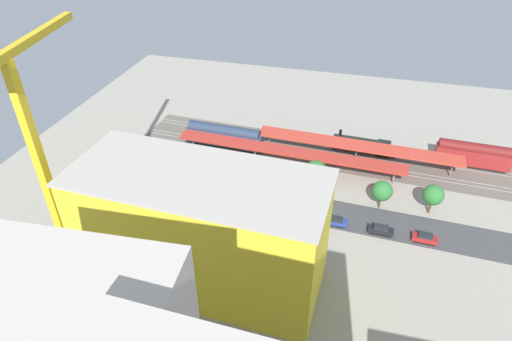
# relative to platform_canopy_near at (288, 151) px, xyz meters

# --- Properties ---
(ground_plane) EXTENTS (145.26, 145.26, 0.00)m
(ground_plane) POSITION_rel_platform_canopy_near_xyz_m (-6.64, 11.99, -3.99)
(ground_plane) COLOR #9E998C
(ground_plane) RESTS_ON ground
(rail_bed) EXTENTS (91.35, 18.53, 0.01)m
(rail_bed) POSITION_rel_platform_canopy_near_xyz_m (-6.64, -7.80, -3.99)
(rail_bed) COLOR #665E54
(rail_bed) RESTS_ON ground
(street_asphalt) EXTENTS (91.10, 13.14, 0.01)m
(street_asphalt) POSITION_rel_platform_canopy_near_xyz_m (-6.64, 14.66, -3.99)
(street_asphalt) COLOR #424244
(street_asphalt) RESTS_ON ground
(track_rails) EXTENTS (90.70, 12.10, 0.12)m
(track_rails) POSITION_rel_platform_canopy_near_xyz_m (-6.64, -7.80, -3.81)
(track_rails) COLOR #9E9EA8
(track_rails) RESTS_ON ground
(platform_canopy_near) EXTENTS (53.77, 6.57, 4.24)m
(platform_canopy_near) POSITION_rel_platform_canopy_near_xyz_m (0.00, 0.00, 0.00)
(platform_canopy_near) COLOR #B73328
(platform_canopy_near) RESTS_ON ground
(platform_canopy_far) EXTENTS (47.77, 6.90, 4.57)m
(platform_canopy_far) POSITION_rel_platform_canopy_near_xyz_m (-15.27, -6.16, 0.33)
(platform_canopy_far) COLOR #C63D2D
(platform_canopy_far) RESTS_ON ground
(locomotive) EXTENTS (15.39, 3.40, 5.07)m
(locomotive) POSITION_rel_platform_canopy_near_xyz_m (-16.98, -10.99, -2.20)
(locomotive) COLOR black
(locomotive) RESTS_ON ground
(passenger_coach) EXTENTS (16.56, 3.57, 6.11)m
(passenger_coach) POSITION_rel_platform_canopy_near_xyz_m (-41.66, -10.99, -0.76)
(passenger_coach) COLOR black
(passenger_coach) RESTS_ON ground
(freight_coach_far) EXTENTS (19.30, 3.73, 5.87)m
(freight_coach_far) POSITION_rel_platform_canopy_near_xyz_m (17.13, -4.60, -0.90)
(freight_coach_far) COLOR black
(freight_coach_far) RESTS_ON ground
(parked_car_0) EXTENTS (4.66, 2.02, 1.76)m
(parked_car_0) POSITION_rel_platform_canopy_near_xyz_m (-29.97, 18.58, -3.20)
(parked_car_0) COLOR black
(parked_car_0) RESTS_ON ground
(parked_car_1) EXTENTS (4.84, 1.85, 1.72)m
(parked_car_1) POSITION_rel_platform_canopy_near_xyz_m (-21.92, 18.36, -3.22)
(parked_car_1) COLOR black
(parked_car_1) RESTS_ON ground
(parked_car_2) EXTENTS (4.68, 1.80, 1.64)m
(parked_car_2) POSITION_rel_platform_canopy_near_xyz_m (-13.29, 18.02, -3.25)
(parked_car_2) COLOR black
(parked_car_2) RESTS_ON ground
(parked_car_3) EXTENTS (4.75, 1.99, 1.75)m
(parked_car_3) POSITION_rel_platform_canopy_near_xyz_m (-4.34, 18.18, -3.21)
(parked_car_3) COLOR black
(parked_car_3) RESTS_ON ground
(parked_car_4) EXTENTS (4.61, 1.88, 1.61)m
(parked_car_4) POSITION_rel_platform_canopy_near_xyz_m (3.97, 17.89, -3.27)
(parked_car_4) COLOR black
(parked_car_4) RESTS_ON ground
(construction_building) EXTENTS (39.23, 17.75, 20.39)m
(construction_building) POSITION_rel_platform_canopy_near_xyz_m (6.76, 36.99, 6.21)
(construction_building) COLOR yellow
(construction_building) RESTS_ON ground
(construction_roof_slab) EXTENTS (39.86, 18.38, 0.40)m
(construction_roof_slab) POSITION_rel_platform_canopy_near_xyz_m (6.76, 36.99, 16.60)
(construction_roof_slab) COLOR #B7B2A8
(construction_roof_slab) RESTS_ON construction_building
(tower_crane) EXTENTS (6.17, 25.37, 38.28)m
(tower_crane) POSITION_rel_platform_canopy_near_xyz_m (32.20, 37.27, 18.41)
(tower_crane) COLOR gray
(tower_crane) RESTS_ON ground
(box_truck_0) EXTENTS (9.06, 3.40, 3.38)m
(box_truck_0) POSITION_rel_platform_canopy_near_xyz_m (10.30, 22.45, -2.32)
(box_truck_0) COLOR black
(box_truck_0) RESTS_ON ground
(box_truck_1) EXTENTS (9.51, 3.37, 3.57)m
(box_truck_1) POSITION_rel_platform_canopy_near_xyz_m (11.50, 22.55, -2.26)
(box_truck_1) COLOR black
(box_truck_1) RESTS_ON ground
(box_truck_2) EXTENTS (8.52, 3.15, 3.53)m
(box_truck_2) POSITION_rel_platform_canopy_near_xyz_m (8.13, 23.48, -2.27)
(box_truck_2) COLOR black
(box_truck_2) RESTS_ON ground
(street_tree_0) EXTENTS (4.95, 4.95, 7.82)m
(street_tree_0) POSITION_rel_platform_canopy_near_xyz_m (-7.64, 8.74, 1.32)
(street_tree_0) COLOR brown
(street_tree_0) RESTS_ON ground
(street_tree_1) EXTENTS (4.95, 4.95, 7.25)m
(street_tree_1) POSITION_rel_platform_canopy_near_xyz_m (22.99, 9.00, 0.78)
(street_tree_1) COLOR brown
(street_tree_1) RESTS_ON ground
(street_tree_2) EXTENTS (4.21, 4.21, 6.43)m
(street_tree_2) POSITION_rel_platform_canopy_near_xyz_m (-21.43, 10.53, 0.32)
(street_tree_2) COLOR brown
(street_tree_2) RESTS_ON ground
(street_tree_3) EXTENTS (4.21, 4.21, 6.60)m
(street_tree_3) POSITION_rel_platform_canopy_near_xyz_m (-31.25, 9.48, 0.47)
(street_tree_3) COLOR brown
(street_tree_3) RESTS_ON ground
(traffic_light) EXTENTS (0.50, 0.36, 7.25)m
(traffic_light) POSITION_rel_platform_canopy_near_xyz_m (-3.55, 10.32, 0.76)
(traffic_light) COLOR #333333
(traffic_light) RESTS_ON ground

